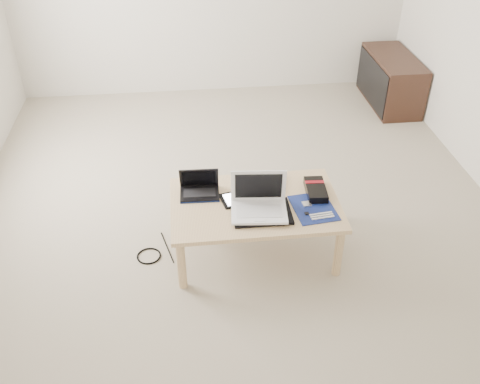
{
  "coord_description": "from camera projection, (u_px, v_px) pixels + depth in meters",
  "views": [
    {
      "loc": [
        -0.34,
        -3.44,
        2.47
      ],
      "look_at": [
        -0.02,
        -0.67,
        0.49
      ],
      "focal_mm": 40.0,
      "sensor_mm": 36.0,
      "label": 1
    }
  ],
  "objects": [
    {
      "name": "book",
      "position": [
        260.0,
        183.0,
        3.64
      ],
      "size": [
        0.32,
        0.28,
        0.03
      ],
      "color": "black",
      "rests_on": "coffee_table"
    },
    {
      "name": "cable_coil",
      "position": [
        240.0,
        200.0,
        3.49
      ],
      "size": [
        0.12,
        0.12,
        0.01
      ],
      "primitive_type": "torus",
      "rotation": [
        0.0,
        0.0,
        -0.18
      ],
      "color": "black",
      "rests_on": "coffee_table"
    },
    {
      "name": "neoprene_sleeve",
      "position": [
        262.0,
        212.0,
        3.38
      ],
      "size": [
        0.37,
        0.27,
        0.02
      ],
      "primitive_type": "cube",
      "rotation": [
        0.0,
        0.0,
        -0.01
      ],
      "color": "black",
      "rests_on": "coffee_table"
    },
    {
      "name": "media_cabinet",
      "position": [
        390.0,
        80.0,
        5.44
      ],
      "size": [
        0.41,
        0.9,
        0.5
      ],
      "color": "#3B2318",
      "rests_on": "ground"
    },
    {
      "name": "coffee_table",
      "position": [
        255.0,
        209.0,
        3.51
      ],
      "size": [
        1.1,
        0.7,
        0.4
      ],
      "color": "#D2B37E",
      "rests_on": "ground"
    },
    {
      "name": "gpu_box",
      "position": [
        316.0,
        190.0,
        3.55
      ],
      "size": [
        0.14,
        0.26,
        0.06
      ],
      "color": "black",
      "rests_on": "coffee_table"
    },
    {
      "name": "ground",
      "position": [
        233.0,
        194.0,
        4.25
      ],
      "size": [
        4.0,
        4.0,
        0.0
      ],
      "primitive_type": "plane",
      "color": "#AFA28E",
      "rests_on": "ground"
    },
    {
      "name": "motherboard",
      "position": [
        314.0,
        208.0,
        3.43
      ],
      "size": [
        0.29,
        0.35,
        0.01
      ],
      "color": "#0C154F",
      "rests_on": "coffee_table"
    },
    {
      "name": "floor_cable_trail",
      "position": [
        167.0,
        247.0,
        3.72
      ],
      "size": [
        0.09,
        0.33,
        0.01
      ],
      "primitive_type": "cylinder",
      "rotation": [
        1.57,
        0.0,
        0.25
      ],
      "color": "black",
      "rests_on": "ground"
    },
    {
      "name": "white_laptop",
      "position": [
        259.0,
        203.0,
        3.36
      ],
      "size": [
        0.37,
        0.28,
        0.25
      ],
      "color": "white",
      "rests_on": "neoprene_sleeve"
    },
    {
      "name": "floor_cable_coil",
      "position": [
        149.0,
        256.0,
        3.64
      ],
      "size": [
        0.19,
        0.19,
        0.01
      ],
      "primitive_type": "torus",
      "rotation": [
        0.0,
        0.0,
        -0.18
      ],
      "color": "black",
      "rests_on": "ground"
    },
    {
      "name": "remote",
      "position": [
        269.0,
        193.0,
        3.55
      ],
      "size": [
        0.11,
        0.22,
        0.02
      ],
      "color": "#BCBCC1",
      "rests_on": "coffee_table"
    },
    {
      "name": "tablet",
      "position": [
        238.0,
        199.0,
        3.51
      ],
      "size": [
        0.25,
        0.21,
        0.01
      ],
      "color": "black",
      "rests_on": "coffee_table"
    },
    {
      "name": "netbook",
      "position": [
        199.0,
        188.0,
        3.55
      ],
      "size": [
        0.27,
        0.2,
        0.18
      ],
      "color": "black",
      "rests_on": "coffee_table"
    }
  ]
}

